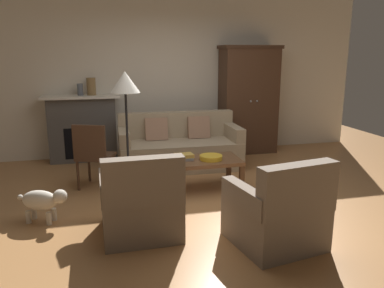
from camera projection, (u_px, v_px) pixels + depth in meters
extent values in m
plane|color=#B27A47|center=(207.00, 201.00, 4.79)|extent=(9.60, 9.60, 0.00)
cube|color=silver|center=(169.00, 76.00, 6.87)|extent=(7.20, 0.10, 2.80)
cube|color=#4C4947|center=(83.00, 129.00, 6.48)|extent=(1.10, 0.36, 1.08)
cube|color=black|center=(83.00, 143.00, 6.35)|extent=(0.60, 0.01, 0.52)
cube|color=white|center=(81.00, 97.00, 6.33)|extent=(1.26, 0.48, 0.04)
cube|color=#472D1E|center=(248.00, 102.00, 6.99)|extent=(1.00, 0.52, 1.88)
cube|color=#3C271A|center=(250.00, 47.00, 6.76)|extent=(1.06, 0.55, 0.06)
sphere|color=#ADAFB5|center=(251.00, 101.00, 6.71)|extent=(0.04, 0.04, 0.04)
sphere|color=#ADAFB5|center=(257.00, 101.00, 6.73)|extent=(0.04, 0.04, 0.04)
cube|color=tan|center=(180.00, 154.00, 6.11)|extent=(1.92, 0.88, 0.44)
cube|color=tan|center=(176.00, 124.00, 6.34)|extent=(1.90, 0.22, 0.42)
cube|color=tan|center=(124.00, 137.00, 5.85)|extent=(0.18, 0.80, 0.22)
cube|color=tan|center=(233.00, 132.00, 6.22)|extent=(0.18, 0.80, 0.22)
cube|color=#9E755B|center=(156.00, 129.00, 6.14)|extent=(0.36, 0.19, 0.37)
cube|color=#9E755B|center=(199.00, 127.00, 6.29)|extent=(0.36, 0.19, 0.37)
cube|color=brown|center=(199.00, 161.00, 5.11)|extent=(1.10, 0.60, 0.05)
cube|color=brown|center=(165.00, 185.00, 4.79)|extent=(0.06, 0.06, 0.37)
cube|color=brown|center=(242.00, 179.00, 5.03)|extent=(0.06, 0.06, 0.37)
cube|color=brown|center=(159.00, 173.00, 5.28)|extent=(0.06, 0.06, 0.37)
cube|color=brown|center=(229.00, 168.00, 5.52)|extent=(0.06, 0.06, 0.37)
cylinder|color=gold|center=(211.00, 157.00, 5.08)|extent=(0.30, 0.30, 0.06)
cube|color=gray|center=(184.00, 159.00, 5.06)|extent=(0.24, 0.17, 0.04)
cube|color=gold|center=(184.00, 156.00, 5.06)|extent=(0.25, 0.19, 0.05)
cylinder|color=#565B66|center=(80.00, 90.00, 6.30)|extent=(0.10, 0.10, 0.19)
cylinder|color=olive|center=(91.00, 86.00, 6.33)|extent=(0.15, 0.15, 0.29)
cube|color=#756656|center=(141.00, 213.00, 3.90)|extent=(0.77, 0.77, 0.42)
cube|color=#756656|center=(143.00, 182.00, 3.51)|extent=(0.76, 0.17, 0.46)
cube|color=#756656|center=(172.00, 182.00, 3.91)|extent=(0.13, 0.70, 0.20)
cube|color=#756656|center=(106.00, 187.00, 3.75)|extent=(0.13, 0.70, 0.20)
cube|color=#756656|center=(274.00, 222.00, 3.68)|extent=(0.88, 0.88, 0.42)
cube|color=#756656|center=(298.00, 190.00, 3.31)|extent=(0.78, 0.29, 0.46)
cube|color=#756656|center=(304.00, 187.00, 3.74)|extent=(0.24, 0.71, 0.20)
cube|color=#756656|center=(246.00, 197.00, 3.48)|extent=(0.24, 0.71, 0.20)
cube|color=#472D1E|center=(96.00, 156.00, 5.21)|extent=(0.57, 0.57, 0.04)
cylinder|color=#472D1E|center=(115.00, 169.00, 5.42)|extent=(0.04, 0.04, 0.41)
cylinder|color=#472D1E|center=(89.00, 167.00, 5.47)|extent=(0.04, 0.04, 0.41)
cylinder|color=#472D1E|center=(105.00, 177.00, 5.05)|extent=(0.04, 0.04, 0.41)
cylinder|color=#472D1E|center=(78.00, 176.00, 5.10)|extent=(0.04, 0.04, 0.41)
cube|color=#472D1E|center=(89.00, 142.00, 4.96)|extent=(0.42, 0.20, 0.45)
cylinder|color=black|center=(130.00, 194.00, 4.97)|extent=(0.26, 0.26, 0.02)
cylinder|color=black|center=(128.00, 145.00, 4.81)|extent=(0.03, 0.03, 1.35)
cone|color=white|center=(125.00, 82.00, 4.63)|extent=(0.36, 0.36, 0.26)
ellipsoid|color=beige|center=(40.00, 200.00, 4.13)|extent=(0.45, 0.34, 0.22)
sphere|color=beige|center=(60.00, 196.00, 4.08)|extent=(0.15, 0.15, 0.15)
cylinder|color=beige|center=(54.00, 214.00, 4.21)|extent=(0.06, 0.06, 0.14)
cylinder|color=beige|center=(49.00, 218.00, 4.10)|extent=(0.06, 0.06, 0.14)
cylinder|color=beige|center=(34.00, 213.00, 4.24)|extent=(0.06, 0.06, 0.14)
cylinder|color=beige|center=(28.00, 217.00, 4.14)|extent=(0.06, 0.06, 0.14)
sphere|color=beige|center=(20.00, 197.00, 4.16)|extent=(0.06, 0.06, 0.06)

